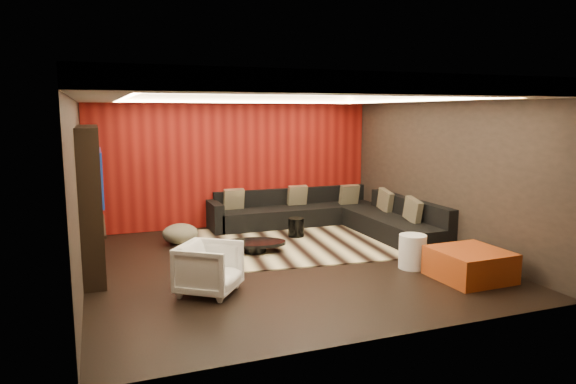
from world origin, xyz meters
name	(u,v)px	position (x,y,z in m)	size (l,w,h in m)	color
floor	(284,263)	(0.00, 0.00, -0.01)	(6.00, 6.00, 0.02)	black
ceiling	(283,85)	(0.00, 0.00, 2.81)	(6.00, 6.00, 0.02)	silver
wall_back	(235,160)	(0.00, 3.01, 1.40)	(6.00, 0.02, 2.80)	black
wall_left	(77,186)	(-3.01, 0.00, 1.40)	(0.02, 6.00, 2.80)	black
wall_right	(443,169)	(3.01, 0.00, 1.40)	(0.02, 6.00, 2.80)	black
red_feature_wall	(235,160)	(0.00, 2.97, 1.40)	(5.98, 0.05, 2.78)	#6B0C0A
soffit_back	(237,98)	(0.00, 2.70, 2.69)	(6.00, 0.60, 0.22)	silver
soffit_front	(372,84)	(0.00, -2.70, 2.69)	(6.00, 0.60, 0.22)	silver
soffit_left	(96,91)	(-2.70, 0.00, 2.69)	(0.60, 4.80, 0.22)	silver
soffit_right	(431,95)	(2.70, 0.00, 2.69)	(0.60, 4.80, 0.22)	silver
cove_back	(242,102)	(0.00, 2.36, 2.60)	(4.80, 0.08, 0.04)	#FFD899
cove_front	(357,94)	(0.00, -2.36, 2.60)	(4.80, 0.08, 0.04)	#FFD899
cove_left	(122,98)	(-2.36, 0.00, 2.60)	(0.08, 4.80, 0.04)	#FFD899
cove_right	(414,100)	(2.36, 0.00, 2.60)	(0.08, 4.80, 0.04)	#FFD899
tv_surround	(91,200)	(-2.85, 0.60, 1.10)	(0.30, 2.00, 2.20)	black
tv_screen	(101,176)	(-2.69, 0.60, 1.45)	(0.04, 1.30, 0.80)	black
tv_shelf	(104,226)	(-2.69, 0.60, 0.70)	(0.04, 1.60, 0.04)	black
rug	(282,244)	(0.38, 1.11, 0.01)	(4.00, 3.00, 0.02)	beige
coffee_table	(255,247)	(-0.27, 0.73, 0.11)	(1.08, 1.08, 0.18)	black
drum_stool	(296,227)	(0.81, 1.49, 0.20)	(0.31, 0.31, 0.36)	black
striped_pouf	(180,234)	(-1.37, 1.76, 0.20)	(0.65, 0.65, 0.36)	#C0B995
white_side_table	(412,252)	(1.77, -0.97, 0.26)	(0.42, 0.42, 0.53)	white
orange_ottoman	(470,264)	(2.25, -1.71, 0.22)	(0.97, 0.97, 0.43)	#A53E15
armchair	(209,268)	(-1.41, -0.97, 0.34)	(0.73, 0.76, 0.69)	white
sectional_sofa	(331,217)	(1.73, 1.86, 0.26)	(3.65, 3.50, 0.75)	black
throw_pillows	(334,200)	(1.80, 1.90, 0.62)	(3.12, 2.70, 0.50)	tan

